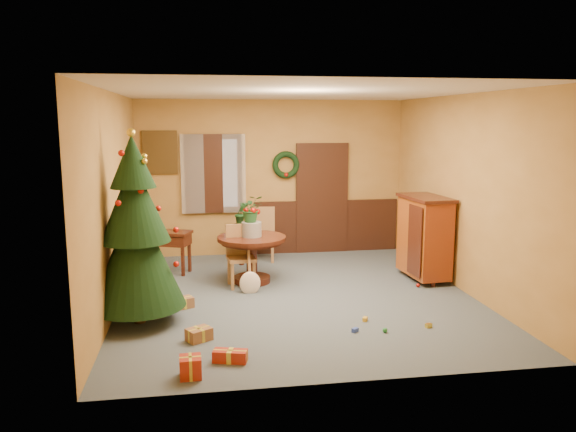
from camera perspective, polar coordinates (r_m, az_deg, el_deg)
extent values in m
plane|color=#374150|center=(8.22, 0.92, -8.15)|extent=(5.50, 5.50, 0.00)
plane|color=silver|center=(7.84, 0.98, 12.47)|extent=(5.50, 5.50, 0.00)
plane|color=olive|center=(10.60, -1.62, 3.89)|extent=(5.00, 0.00, 5.00)
plane|color=olive|center=(5.25, 6.12, -2.10)|extent=(5.00, 0.00, 5.00)
plane|color=olive|center=(7.87, -17.29, 1.44)|extent=(0.00, 5.50, 5.50)
plane|color=olive|center=(8.69, 17.43, 2.17)|extent=(0.00, 5.50, 5.50)
cube|color=black|center=(10.88, 3.93, -1.03)|extent=(2.80, 0.06, 1.00)
cube|color=black|center=(10.76, 3.45, 1.82)|extent=(1.00, 0.08, 2.10)
cube|color=white|center=(10.80, 3.42, 1.58)|extent=(0.80, 0.03, 1.90)
cube|color=black|center=(10.46, -7.59, 4.28)|extent=(1.05, 0.08, 1.45)
cube|color=white|center=(10.49, -7.59, 4.30)|extent=(0.88, 0.03, 1.25)
cube|color=white|center=(10.41, -9.68, 4.20)|extent=(0.42, 0.02, 1.45)
cube|color=white|center=(10.43, -5.49, 4.31)|extent=(0.42, 0.02, 1.45)
torus|color=black|center=(10.54, -0.21, 5.22)|extent=(0.51, 0.11, 0.51)
cube|color=#4C3819|center=(10.46, -12.88, 6.32)|extent=(0.62, 0.05, 0.78)
cube|color=gray|center=(10.49, -12.86, 6.33)|extent=(0.48, 0.02, 0.62)
cylinder|color=black|center=(8.75, -3.72, -2.27)|extent=(1.07, 1.07, 0.06)
cylinder|color=black|center=(8.77, -3.71, -2.64)|extent=(0.96, 0.96, 0.04)
cylinder|color=black|center=(8.83, -3.69, -4.46)|extent=(0.17, 0.17, 0.59)
cylinder|color=black|center=(8.91, -3.67, -6.43)|extent=(0.57, 0.57, 0.10)
cylinder|color=slate|center=(8.73, -3.73, -1.35)|extent=(0.31, 0.31, 0.23)
imported|color=#1E4C23|center=(8.67, -3.75, 0.75)|extent=(0.38, 0.33, 0.42)
cube|color=brown|center=(8.61, -4.78, -4.34)|extent=(0.45, 0.45, 0.05)
cube|color=brown|center=(8.73, -5.01, -2.39)|extent=(0.41, 0.08, 0.49)
cube|color=brown|center=(8.85, -3.89, -5.46)|extent=(0.05, 0.05, 0.42)
cube|color=brown|center=(8.80, -6.01, -5.59)|extent=(0.05, 0.05, 0.42)
cube|color=brown|center=(8.54, -3.46, -6.02)|extent=(0.05, 0.05, 0.42)
cube|color=brown|center=(8.49, -5.66, -6.16)|extent=(0.05, 0.05, 0.42)
cube|color=brown|center=(10.15, -2.61, -1.95)|extent=(0.49, 0.49, 0.05)
cube|color=brown|center=(9.90, -2.64, -0.57)|extent=(0.44, 0.10, 0.53)
cube|color=brown|center=(10.03, -3.64, -3.54)|extent=(0.05, 0.05, 0.45)
cube|color=brown|center=(10.03, -1.59, -3.53)|extent=(0.05, 0.05, 0.45)
cube|color=brown|center=(10.38, -3.58, -3.09)|extent=(0.05, 0.05, 0.45)
cube|color=brown|center=(10.38, -1.60, -3.08)|extent=(0.05, 0.05, 0.45)
cylinder|color=black|center=(9.91, -4.76, -2.98)|extent=(0.09, 0.09, 0.70)
cylinder|color=black|center=(9.84, -4.79, -0.92)|extent=(0.28, 0.28, 0.03)
imported|color=#19471E|center=(9.80, -4.81, 0.28)|extent=(0.24, 0.21, 0.39)
cylinder|color=#382111|center=(7.43, -14.87, -9.43)|extent=(0.15, 0.15, 0.26)
cone|color=black|center=(7.21, -15.14, -3.55)|extent=(1.18, 1.18, 1.39)
cone|color=black|center=(7.10, -15.36, 1.51)|extent=(0.86, 0.86, 1.02)
cone|color=black|center=(7.05, -15.54, 5.38)|extent=(0.56, 0.56, 0.64)
sphere|color=gold|center=(7.03, -15.67, 8.16)|extent=(0.11, 0.11, 0.11)
cube|color=black|center=(9.52, -12.26, -1.64)|extent=(0.89, 0.66, 0.05)
cube|color=black|center=(9.54, -12.23, -2.36)|extent=(0.83, 0.61, 0.17)
cube|color=black|center=(9.62, -14.20, -3.78)|extent=(0.15, 0.28, 0.66)
cube|color=black|center=(9.58, -10.16, -3.69)|extent=(0.15, 0.28, 0.66)
cube|color=#5E120A|center=(9.17, 13.67, -2.08)|extent=(0.56, 1.02, 1.23)
cube|color=black|center=(9.07, 13.83, 1.81)|extent=(0.63, 1.09, 0.05)
cylinder|color=black|center=(8.95, 14.53, -6.67)|extent=(0.07, 0.07, 0.09)
cylinder|color=black|center=(9.69, 12.58, -5.35)|extent=(0.07, 0.07, 0.09)
cube|color=brown|center=(6.72, -9.03, -11.78)|extent=(0.33, 0.31, 0.14)
cube|color=gold|center=(6.72, -9.03, -11.78)|extent=(0.25, 0.17, 0.15)
cube|color=gold|center=(6.72, -9.03, -11.78)|extent=(0.14, 0.19, 0.15)
cube|color=maroon|center=(5.84, -9.87, -14.88)|extent=(0.22, 0.22, 0.21)
cube|color=gold|center=(5.84, -9.87, -14.88)|extent=(0.22, 0.04, 0.22)
cube|color=gold|center=(5.84, -9.87, -14.88)|extent=(0.04, 0.22, 0.22)
cube|color=brown|center=(7.85, -10.64, -8.65)|extent=(0.32, 0.28, 0.14)
cube|color=gold|center=(7.85, -10.64, -8.65)|extent=(0.26, 0.14, 0.15)
cube|color=gold|center=(7.85, -10.64, -8.65)|extent=(0.11, 0.19, 0.15)
cube|color=maroon|center=(6.13, -5.90, -13.96)|extent=(0.38, 0.24, 0.13)
cube|color=gold|center=(6.13, -5.90, -13.96)|extent=(0.36, 0.12, 0.13)
cube|color=gold|center=(6.13, -5.90, -13.96)|extent=(0.09, 0.16, 0.13)
cube|color=#2742AC|center=(6.94, 6.83, -11.43)|extent=(0.09, 0.09, 0.05)
sphere|color=#217C37|center=(6.98, 9.82, -11.36)|extent=(0.06, 0.06, 0.06)
cube|color=gold|center=(7.31, 7.84, -10.34)|extent=(0.08, 0.09, 0.05)
sphere|color=#B2150B|center=(8.87, 13.07, -6.87)|extent=(0.06, 0.06, 0.06)
cube|color=gold|center=(7.25, 14.09, -10.74)|extent=(0.09, 0.08, 0.05)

